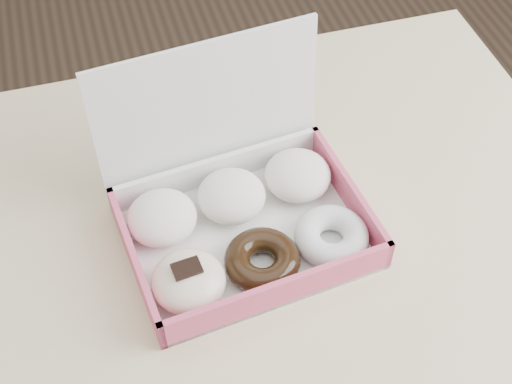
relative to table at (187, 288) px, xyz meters
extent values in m
cube|color=#CFB988|center=(0.00, 0.00, 0.06)|extent=(1.20, 0.80, 0.04)
cylinder|color=#CFB988|center=(0.55, 0.35, -0.32)|extent=(0.05, 0.05, 0.71)
cube|color=white|center=(0.09, 0.00, 0.08)|extent=(0.34, 0.26, 0.01)
cube|color=#D14C6B|center=(0.10, -0.11, 0.10)|extent=(0.31, 0.04, 0.05)
cube|color=white|center=(0.08, 0.11, 0.10)|extent=(0.31, 0.04, 0.05)
cube|color=#D14C6B|center=(-0.06, -0.01, 0.10)|extent=(0.03, 0.23, 0.05)
cube|color=#D14C6B|center=(0.24, 0.02, 0.10)|extent=(0.03, 0.23, 0.05)
cube|color=white|center=(0.07, 0.14, 0.19)|extent=(0.31, 0.06, 0.23)
ellipsoid|color=white|center=(-0.02, 0.05, 0.11)|extent=(0.10, 0.10, 0.05)
ellipsoid|color=white|center=(0.08, 0.06, 0.11)|extent=(0.10, 0.10, 0.05)
ellipsoid|color=white|center=(0.18, 0.07, 0.11)|extent=(0.10, 0.10, 0.05)
ellipsoid|color=beige|center=(0.00, -0.06, 0.11)|extent=(0.10, 0.10, 0.05)
cube|color=black|center=(0.00, -0.06, 0.14)|extent=(0.04, 0.03, 0.00)
torus|color=black|center=(0.10, -0.05, 0.10)|extent=(0.11, 0.11, 0.03)
torus|color=white|center=(0.19, -0.04, 0.10)|extent=(0.11, 0.11, 0.03)
camera|label=1|loc=(-0.06, -0.55, 0.85)|focal=50.00mm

